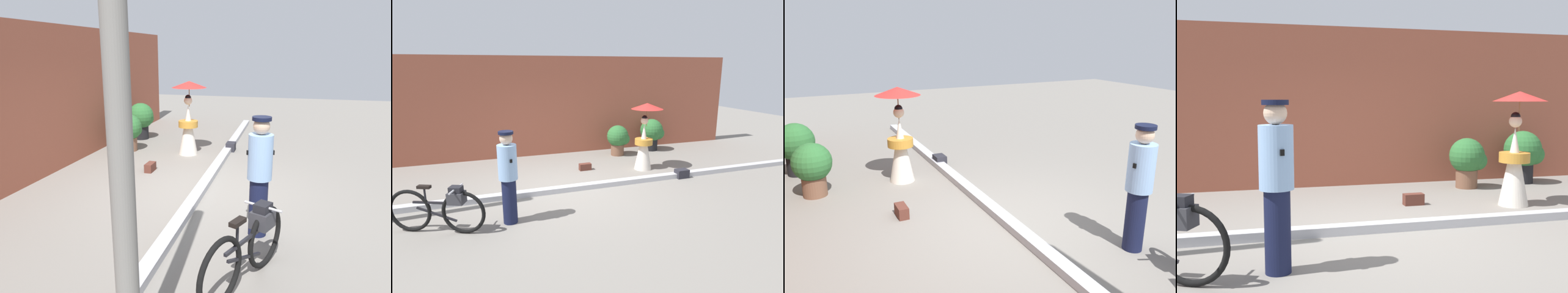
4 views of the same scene
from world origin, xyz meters
TOP-DOWN VIEW (x-y plane):
  - ground_plane at (0.00, 0.00)m, footprint 30.00×30.00m
  - building_wall at (0.00, 3.56)m, footprint 14.00×0.40m
  - sidewalk_curb at (0.00, 0.00)m, footprint 14.00×0.20m
  - bicycle_near_officer at (-2.57, -1.17)m, footprint 1.61×0.75m
  - person_officer at (-1.40, -1.18)m, footprint 0.34×0.38m
  - person_with_parasol at (2.50, 0.94)m, footprint 0.86×0.86m
  - potted_plant_by_door at (2.45, 2.54)m, footprint 0.71×0.69m
  - potted_plant_small at (3.81, 2.76)m, footprint 0.78×0.76m
  - backpack_on_pavement at (0.92, 1.37)m, footprint 0.33×0.16m
  - backpack_spare at (3.08, -0.07)m, footprint 0.33×0.23m

SIDE VIEW (x-z plane):
  - ground_plane at x=0.00m, z-range 0.00..0.00m
  - sidewalk_curb at x=0.00m, z-range 0.00..0.12m
  - backpack_on_pavement at x=0.92m, z-range 0.00..0.19m
  - backpack_spare at x=3.08m, z-range 0.01..0.23m
  - bicycle_near_officer at x=-2.57m, z-range 0.02..0.88m
  - potted_plant_by_door at x=2.45m, z-range 0.07..1.04m
  - potted_plant_small at x=3.81m, z-range 0.08..1.16m
  - person_officer at x=-1.40m, z-range 0.06..1.78m
  - person_with_parasol at x=2.50m, z-range 0.04..1.88m
  - building_wall at x=0.00m, z-range 0.00..3.13m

